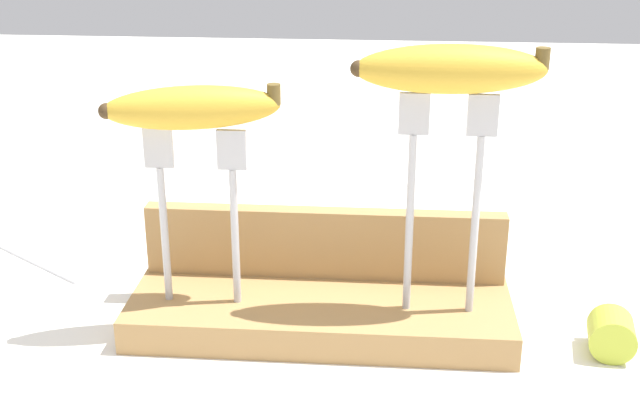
{
  "coord_description": "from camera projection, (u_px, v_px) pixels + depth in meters",
  "views": [
    {
      "loc": [
        0.06,
        -0.7,
        0.4
      ],
      "look_at": [
        0.0,
        0.0,
        0.13
      ],
      "focal_mm": 47.19,
      "sensor_mm": 36.0,
      "label": 1
    }
  ],
  "objects": [
    {
      "name": "fork_stand_right",
      "position": [
        444.0,
        186.0,
        0.73
      ],
      "size": [
        0.08,
        0.01,
        0.2
      ],
      "color": "#B2B2B7",
      "rests_on": "wooden_board"
    },
    {
      "name": "fork_fallen_near",
      "position": [
        12.0,
        250.0,
        0.96
      ],
      "size": [
        0.17,
        0.12,
        0.01
      ],
      "color": "#B2B2B7",
      "rests_on": "ground"
    },
    {
      "name": "ground_plane",
      "position": [
        320.0,
        329.0,
        0.8
      ],
      "size": [
        3.0,
        3.0,
        0.0
      ],
      "primitive_type": "plane",
      "color": "white"
    },
    {
      "name": "wooden_board",
      "position": [
        320.0,
        314.0,
        0.79
      ],
      "size": [
        0.36,
        0.12,
        0.03
      ],
      "primitive_type": "cube",
      "color": "#A87F4C",
      "rests_on": "ground"
    },
    {
      "name": "banana_raised_right",
      "position": [
        451.0,
        69.0,
        0.69
      ],
      "size": [
        0.16,
        0.05,
        0.04
      ],
      "color": "gold",
      "rests_on": "fork_stand_right"
    },
    {
      "name": "banana_raised_left",
      "position": [
        192.0,
        107.0,
        0.72
      ],
      "size": [
        0.16,
        0.07,
        0.04
      ],
      "color": "gold",
      "rests_on": "fork_stand_left"
    },
    {
      "name": "board_backstop",
      "position": [
        324.0,
        243.0,
        0.82
      ],
      "size": [
        0.35,
        0.02,
        0.07
      ],
      "primitive_type": "cube",
      "color": "#A87F4C",
      "rests_on": "wooden_board"
    },
    {
      "name": "banana_chunk_far",
      "position": [
        611.0,
        333.0,
        0.75
      ],
      "size": [
        0.05,
        0.05,
        0.04
      ],
      "color": "#B2C138",
      "rests_on": "ground"
    },
    {
      "name": "fork_stand_left",
      "position": [
        198.0,
        200.0,
        0.75
      ],
      "size": [
        0.09,
        0.01,
        0.17
      ],
      "color": "#B2B2B7",
      "rests_on": "wooden_board"
    },
    {
      "name": "fork_fallen_far",
      "position": [
        308.0,
        226.0,
        1.02
      ],
      "size": [
        0.18,
        0.06,
        0.01
      ],
      "color": "#B2B2B7",
      "rests_on": "ground"
    }
  ]
}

